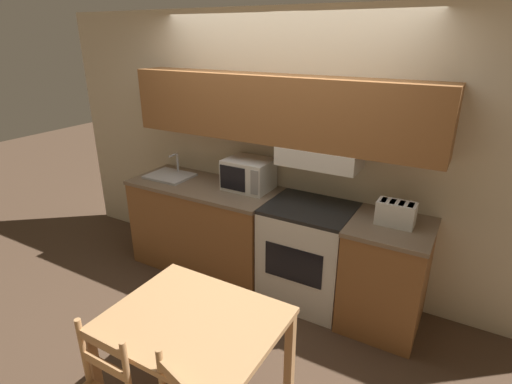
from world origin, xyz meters
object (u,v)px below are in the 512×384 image
stove_range (307,254)px  toaster (396,213)px  sink_basin (170,175)px  dining_table (194,332)px  microwave (249,174)px

stove_range → toaster: 0.90m
sink_basin → dining_table: (1.44, -1.47, -0.31)m
sink_basin → toaster: bearing=0.5°
microwave → sink_basin: bearing=-172.3°
stove_range → sink_basin: 1.64m
stove_range → toaster: size_ratio=3.09×
microwave → sink_basin: microwave is taller
toaster → dining_table: size_ratio=0.29×
stove_range → dining_table: bearing=-95.1°
microwave → sink_basin: (-0.89, -0.12, -0.13)m
microwave → sink_basin: 0.90m
microwave → dining_table: (0.55, -1.59, -0.44)m
stove_range → toaster: toaster is taller
microwave → dining_table: 1.74m
dining_table → sink_basin: bearing=134.5°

